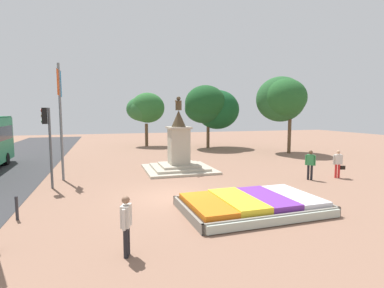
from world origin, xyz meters
name	(u,v)px	position (x,y,z in m)	size (l,w,h in m)	color
ground_plane	(175,197)	(0.00, 0.00, 0.00)	(86.13, 86.13, 0.00)	#8C6651
flower_planter	(252,204)	(2.50, -2.65, 0.25)	(5.61, 3.71, 0.57)	#38281C
statue_monument	(179,154)	(1.74, 6.22, 1.10)	(4.46, 4.46, 4.89)	#B1A792
traffic_light_mid_block	(48,133)	(-5.69, 3.36, 2.83)	(0.42, 0.30, 4.07)	#4C5156
banner_pole	(61,115)	(-5.29, 5.20, 3.68)	(0.14, 1.24, 6.54)	slate
pedestrian_with_handbag	(338,162)	(10.15, 1.27, 0.92)	(0.72, 0.33, 1.63)	red
pedestrian_near_planter	(310,163)	(8.23, 1.29, 0.99)	(0.43, 0.43, 1.71)	black
pedestrian_crossing_plaza	(126,222)	(-2.50, -5.07, 0.96)	(0.33, 0.54, 1.66)	black
kerb_bollard_mid_a	(17,207)	(-6.07, -1.18, 0.46)	(0.11, 0.11, 0.88)	#2D2D33
park_tree_far_left	(145,109)	(1.55, 21.48, 4.25)	(4.29, 3.35, 6.08)	brown
park_tree_behind_statue	(283,98)	(13.26, 11.89, 5.16)	(4.65, 5.12, 7.23)	brown
park_tree_far_right	(210,107)	(8.04, 17.53, 4.38)	(6.13, 5.15, 6.69)	brown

